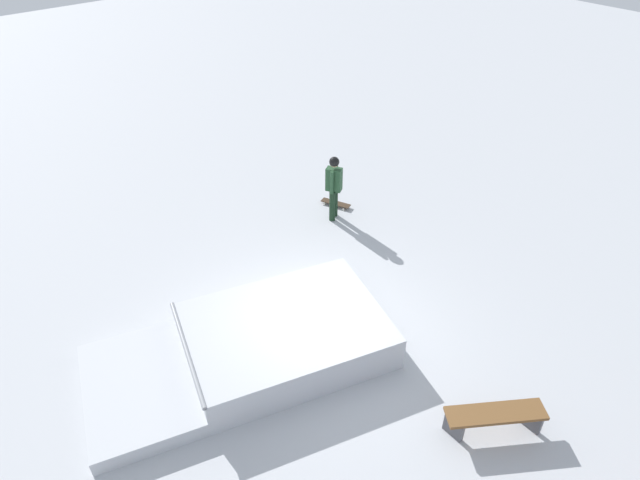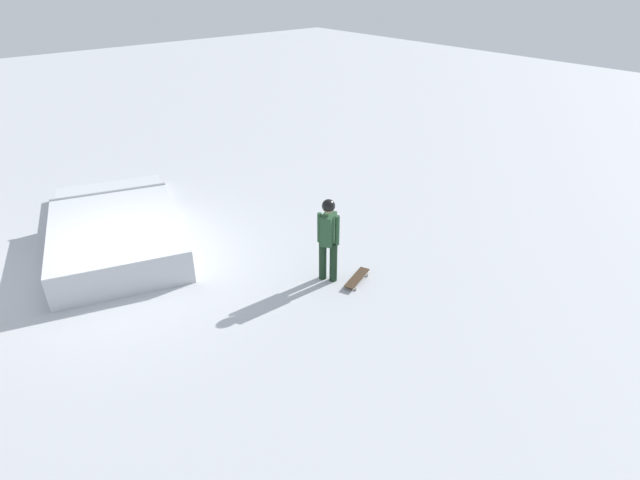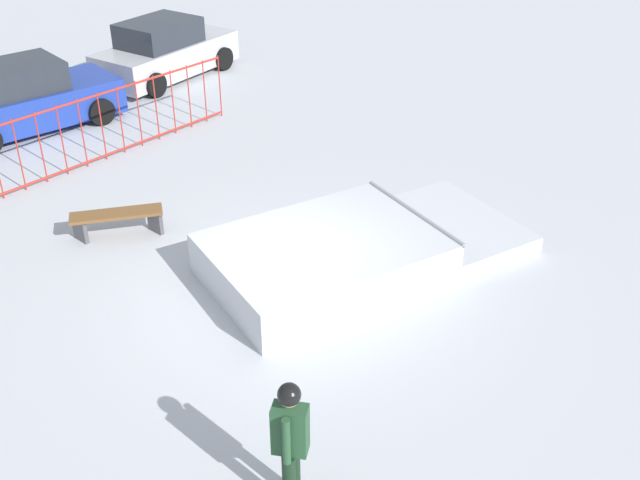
# 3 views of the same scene
# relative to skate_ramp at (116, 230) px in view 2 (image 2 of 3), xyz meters

# --- Properties ---
(ground_plane) EXTENTS (60.00, 60.00, 0.00)m
(ground_plane) POSITION_rel_skate_ramp_xyz_m (-1.32, 0.35, -0.32)
(ground_plane) COLOR #B7BABF
(skate_ramp) EXTENTS (5.93, 4.09, 0.74)m
(skate_ramp) POSITION_rel_skate_ramp_xyz_m (0.00, 0.00, 0.00)
(skate_ramp) COLOR silver
(skate_ramp) RESTS_ON ground
(skater) EXTENTS (0.39, 0.44, 1.73)m
(skater) POSITION_rel_skate_ramp_xyz_m (-4.13, -2.63, 0.69)
(skater) COLOR black
(skater) RESTS_ON ground
(skateboard) EXTENTS (0.48, 0.82, 0.09)m
(skateboard) POSITION_rel_skate_ramp_xyz_m (-4.56, -3.01, -0.24)
(skateboard) COLOR #3F2D1E
(skateboard) RESTS_ON ground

